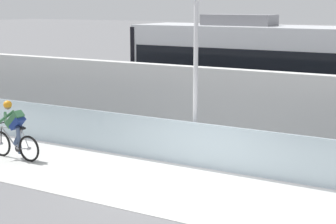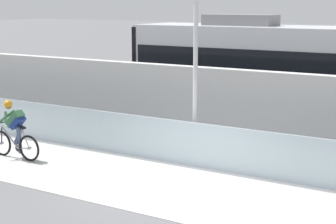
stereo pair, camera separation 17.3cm
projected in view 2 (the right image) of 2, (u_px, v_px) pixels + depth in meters
The scene contains 9 objects.
ground_plane at pixel (174, 190), 12.38m from camera, with size 200.00×200.00×0.00m, color slate.
bike_path_deck at pixel (174, 190), 12.38m from camera, with size 32.00×3.20×0.01m, color beige.
glass_parapet at pixel (211, 147), 13.82m from camera, with size 32.00×0.05×1.17m, color silver.
concrete_barrier_wall at pixel (239, 112), 15.22m from camera, with size 32.00×0.36×2.38m, color silver.
tram_rail_near at pixel (269, 135), 17.55m from camera, with size 32.00×0.08×0.01m, color #595654.
tram_rail_far at pixel (284, 126), 18.76m from camera, with size 32.00×0.08×0.01m, color #595654.
tram at pixel (295, 75), 17.50m from camera, with size 11.06×2.54×3.81m.
cyclist_on_bike at pixel (14, 131), 14.74m from camera, with size 1.77×0.58×1.61m.
lamp_post_antenna at pixel (196, 39), 13.85m from camera, with size 0.28×0.28×5.20m.
Camera 2 is at (5.89, -10.21, 4.19)m, focal length 58.04 mm.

